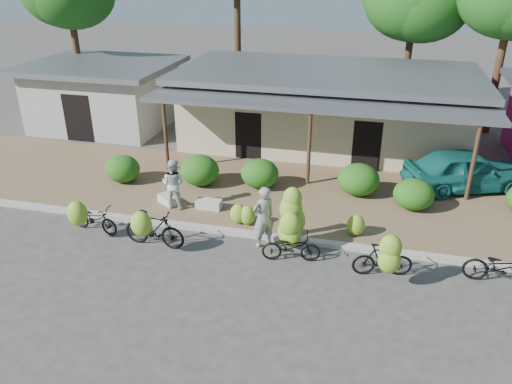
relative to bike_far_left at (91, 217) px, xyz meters
The scene contains 23 objects.
ground 6.06m from the bike_far_left, ahead, with size 100.00×100.00×0.00m, color #3F3D3B.
sidewalk 7.19m from the bike_far_left, 33.95° to the left, with size 60.00×6.00×0.12m, color brown.
curb 6.06m from the bike_far_left, ahead, with size 60.00×0.25×0.15m, color #A8A399.
shop_main 11.64m from the bike_far_left, 59.08° to the left, with size 13.00×8.50×3.35m.
shop_grey 11.25m from the bike_far_left, 116.78° to the left, with size 7.00×6.00×3.15m.
hedge_0 3.69m from the bike_far_left, 102.70° to the left, with size 1.31×1.18×1.02m, color #134F12.
hedge_1 4.55m from the bike_far_left, 62.64° to the left, with size 1.46×1.31×1.14m, color #134F12.
hedge_2 6.11m from the bike_far_left, 45.26° to the left, with size 1.39×1.25×1.08m, color #134F12.
hedge_3 9.08m from the bike_far_left, 30.44° to the left, with size 1.47×1.32×1.15m, color #134F12.
hedge_4 10.45m from the bike_far_left, 22.06° to the left, with size 1.35×1.22×1.05m, color #134F12.
bike_far_left is the anchor object (origin of this frame).
bike_left 2.22m from the bike_far_left, ahead, with size 1.95×1.24×1.48m.
bike_center 6.21m from the bike_far_left, ahead, with size 1.74×1.28×2.03m.
bike_right 8.83m from the bike_far_left, ahead, with size 1.68×1.28×1.60m.
bike_far_right 11.81m from the bike_far_left, ahead, with size 1.95×0.75×1.01m.
loose_banana_a 4.55m from the bike_far_left, 19.55° to the left, with size 0.53×0.45×0.66m, color #87BB2E.
loose_banana_b 4.83m from the bike_far_left, 18.27° to the left, with size 0.52×0.44×0.65m, color #87BB2E.
loose_banana_c 8.12m from the bike_far_left, 11.93° to the left, with size 0.54×0.46×0.68m, color #87BB2E.
sack_near 3.80m from the bike_far_left, 37.04° to the left, with size 0.85×0.40×0.30m, color beige.
sack_far 2.77m from the bike_far_left, 55.77° to the left, with size 0.75×0.38×0.28m, color beige.
vendor 5.37m from the bike_far_left, ahead, with size 0.70×0.46×1.92m, color gray.
bystander 2.86m from the bike_far_left, 48.47° to the left, with size 0.83×0.65×1.71m, color silver.
teal_van 13.01m from the bike_far_left, 27.52° to the left, with size 1.77×4.39×1.50m, color #16655E.
Camera 1 is at (2.27, -10.87, 7.87)m, focal length 35.00 mm.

